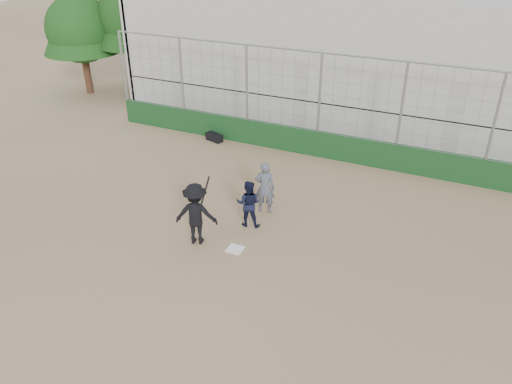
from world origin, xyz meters
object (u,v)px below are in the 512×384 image
at_px(catcher_crouched, 248,211).
at_px(equipment_bag, 214,137).
at_px(umpire, 265,190).
at_px(batter_at_plate, 196,214).

height_order(catcher_crouched, equipment_bag, catcher_crouched).
relative_size(catcher_crouched, umpire, 0.67).
bearing_deg(catcher_crouched, umpire, 83.44).
distance_m(batter_at_plate, equipment_bag, 7.44).
bearing_deg(catcher_crouched, batter_at_plate, -124.75).
bearing_deg(batter_at_plate, umpire, 65.48).
xyz_separation_m(batter_at_plate, umpire, (1.07, 2.35, -0.16)).
bearing_deg(equipment_bag, catcher_crouched, -52.11).
distance_m(batter_at_plate, umpire, 2.59).
bearing_deg(batter_at_plate, equipment_bag, 115.33).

